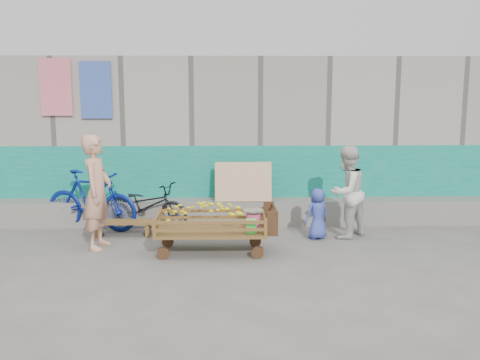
{
  "coord_description": "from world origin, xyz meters",
  "views": [
    {
      "loc": [
        -0.01,
        -7.08,
        2.37
      ],
      "look_at": [
        0.21,
        1.2,
        1.0
      ],
      "focal_mm": 40.0,
      "sensor_mm": 36.0,
      "label": 1
    }
  ],
  "objects_px": {
    "child": "(317,214)",
    "bicycle_dark": "(146,206)",
    "vendor_man": "(97,192)",
    "banana_cart": "(209,219)",
    "woman": "(346,192)",
    "bench": "(123,225)",
    "bicycle_blue": "(91,200)"
  },
  "relations": [
    {
      "from": "bench",
      "to": "bicycle_blue",
      "type": "bearing_deg",
      "value": 146.92
    },
    {
      "from": "child",
      "to": "bench",
      "type": "bearing_deg",
      "value": -28.57
    },
    {
      "from": "bench",
      "to": "woman",
      "type": "xyz_separation_m",
      "value": [
        3.67,
        -0.18,
        0.57
      ]
    },
    {
      "from": "woman",
      "to": "bicycle_dark",
      "type": "bearing_deg",
      "value": -52.54
    },
    {
      "from": "vendor_man",
      "to": "bicycle_dark",
      "type": "bearing_deg",
      "value": -20.79
    },
    {
      "from": "bench",
      "to": "child",
      "type": "height_order",
      "value": "child"
    },
    {
      "from": "banana_cart",
      "to": "vendor_man",
      "type": "xyz_separation_m",
      "value": [
        -1.7,
        0.32,
        0.36
      ]
    },
    {
      "from": "woman",
      "to": "bicycle_blue",
      "type": "relative_size",
      "value": 0.87
    },
    {
      "from": "child",
      "to": "bicycle_blue",
      "type": "distance_m",
      "value": 3.87
    },
    {
      "from": "bicycle_dark",
      "to": "child",
      "type": "bearing_deg",
      "value": -82.68
    },
    {
      "from": "woman",
      "to": "bicycle_dark",
      "type": "relative_size",
      "value": 0.96
    },
    {
      "from": "child",
      "to": "banana_cart",
      "type": "bearing_deg",
      "value": -0.92
    },
    {
      "from": "woman",
      "to": "child",
      "type": "relative_size",
      "value": 1.81
    },
    {
      "from": "vendor_man",
      "to": "child",
      "type": "xyz_separation_m",
      "value": [
        3.43,
        0.41,
        -0.45
      ]
    },
    {
      "from": "child",
      "to": "bicycle_blue",
      "type": "xyz_separation_m",
      "value": [
        -3.81,
        0.67,
        0.1
      ]
    },
    {
      "from": "child",
      "to": "vendor_man",
      "type": "bearing_deg",
      "value": -16.83
    },
    {
      "from": "bench",
      "to": "bicycle_blue",
      "type": "height_order",
      "value": "bicycle_blue"
    },
    {
      "from": "bench",
      "to": "child",
      "type": "distance_m",
      "value": 3.21
    },
    {
      "from": "woman",
      "to": "bicycle_dark",
      "type": "xyz_separation_m",
      "value": [
        -3.35,
        0.62,
        -0.34
      ]
    },
    {
      "from": "bench",
      "to": "bicycle_blue",
      "type": "distance_m",
      "value": 0.81
    },
    {
      "from": "child",
      "to": "bicycle_dark",
      "type": "bearing_deg",
      "value": -37.66
    },
    {
      "from": "vendor_man",
      "to": "bicycle_dark",
      "type": "height_order",
      "value": "vendor_man"
    },
    {
      "from": "bicycle_dark",
      "to": "bicycle_blue",
      "type": "xyz_separation_m",
      "value": [
        -0.94,
        -0.04,
        0.11
      ]
    },
    {
      "from": "banana_cart",
      "to": "child",
      "type": "relative_size",
      "value": 2.12
    },
    {
      "from": "banana_cart",
      "to": "child",
      "type": "xyz_separation_m",
      "value": [
        1.74,
        0.73,
        -0.09
      ]
    },
    {
      "from": "banana_cart",
      "to": "bicycle_dark",
      "type": "distance_m",
      "value": 1.83
    },
    {
      "from": "banana_cart",
      "to": "bicycle_blue",
      "type": "xyz_separation_m",
      "value": [
        -2.07,
        1.4,
        0.01
      ]
    },
    {
      "from": "woman",
      "to": "bench",
      "type": "bearing_deg",
      "value": -44.84
    },
    {
      "from": "banana_cart",
      "to": "vendor_man",
      "type": "distance_m",
      "value": 1.76
    },
    {
      "from": "banana_cart",
      "to": "vendor_man",
      "type": "bearing_deg",
      "value": 169.44
    },
    {
      "from": "banana_cart",
      "to": "child",
      "type": "distance_m",
      "value": 1.89
    },
    {
      "from": "woman",
      "to": "child",
      "type": "bearing_deg",
      "value": -31.32
    }
  ]
}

